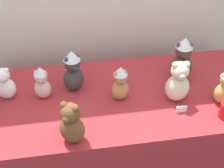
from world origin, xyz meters
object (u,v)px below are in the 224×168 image
at_px(teddy_bear_snow, 5,84).
at_px(teddy_bear_charcoal, 73,71).
at_px(teddy_bear_caramel, 120,84).
at_px(teddy_bear_blush, 42,83).
at_px(teddy_bear_cream, 178,82).
at_px(teddy_bear_cocoa, 182,59).
at_px(display_table, 112,131).
at_px(teddy_bear_chestnut, 72,124).

height_order(teddy_bear_snow, teddy_bear_charcoal, teddy_bear_charcoal).
height_order(teddy_bear_caramel, teddy_bear_blush, teddy_bear_caramel).
distance_m(teddy_bear_caramel, teddy_bear_cream, 0.38).
height_order(teddy_bear_caramel, teddy_bear_cocoa, teddy_bear_cocoa).
distance_m(teddy_bear_caramel, teddy_bear_snow, 0.77).
bearing_deg(display_table, teddy_bear_cocoa, 14.72).
distance_m(teddy_bear_caramel, teddy_bear_cocoa, 0.50).
bearing_deg(teddy_bear_cream, teddy_bear_caramel, 172.81).
distance_m(teddy_bear_caramel, teddy_bear_charcoal, 0.34).
distance_m(teddy_bear_cocoa, teddy_bear_charcoal, 0.77).
bearing_deg(teddy_bear_cocoa, teddy_bear_snow, -173.14).
bearing_deg(teddy_bear_charcoal, teddy_bear_cocoa, -25.04).
bearing_deg(teddy_bear_charcoal, display_table, -53.17).
bearing_deg(teddy_bear_blush, teddy_bear_snow, -173.56).
bearing_deg(teddy_bear_snow, teddy_bear_blush, -6.56).
relative_size(display_table, teddy_bear_charcoal, 6.18).
bearing_deg(teddy_bear_caramel, teddy_bear_cocoa, 2.06).
xyz_separation_m(teddy_bear_blush, teddy_bear_cream, (0.89, -0.16, 0.02)).
distance_m(teddy_bear_snow, teddy_bear_chestnut, 0.61).
xyz_separation_m(display_table, teddy_bear_charcoal, (-0.25, 0.13, 0.51)).
distance_m(display_table, teddy_bear_charcoal, 0.58).
height_order(teddy_bear_cocoa, teddy_bear_chestnut, teddy_bear_cocoa).
xyz_separation_m(teddy_bear_snow, teddy_bear_charcoal, (0.46, 0.02, 0.04)).
bearing_deg(teddy_bear_charcoal, teddy_bear_cream, -43.00).
distance_m(teddy_bear_caramel, teddy_bear_blush, 0.52).
xyz_separation_m(teddy_bear_cocoa, teddy_bear_charcoal, (-0.77, -0.01, -0.01)).
bearing_deg(display_table, teddy_bear_snow, 171.16).
height_order(teddy_bear_cream, teddy_bear_snow, teddy_bear_cream).
bearing_deg(teddy_bear_charcoal, teddy_bear_snow, 156.82).
relative_size(teddy_bear_snow, teddy_bear_charcoal, 0.78).
height_order(teddy_bear_blush, teddy_bear_chestnut, teddy_bear_chestnut).
relative_size(display_table, teddy_bear_blush, 7.80).
relative_size(teddy_bear_caramel, teddy_bear_snow, 1.07).
distance_m(teddy_bear_blush, teddy_bear_snow, 0.25).
bearing_deg(teddy_bear_snow, display_table, -7.73).
bearing_deg(teddy_bear_caramel, teddy_bear_blush, 153.74).
xyz_separation_m(teddy_bear_caramel, teddy_bear_snow, (-0.76, 0.13, -0.01)).
bearing_deg(teddy_bear_chestnut, teddy_bear_cocoa, 61.16).
relative_size(teddy_bear_cocoa, teddy_bear_charcoal, 1.06).
relative_size(display_table, teddy_bear_cream, 6.31).
height_order(teddy_bear_caramel, teddy_bear_cream, teddy_bear_cream).
bearing_deg(display_table, teddy_bear_caramel, -16.65).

